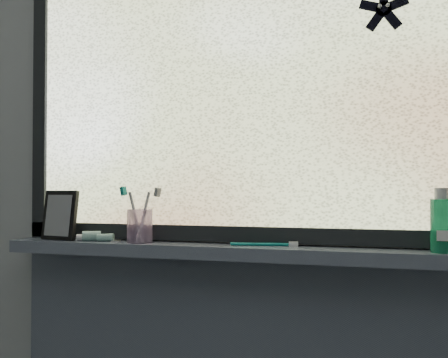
% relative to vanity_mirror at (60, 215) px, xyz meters
% --- Properties ---
extents(wall_back, '(3.00, 0.01, 2.50)m').
position_rel_vanity_mirror_xyz_m(wall_back, '(0.65, 0.09, 0.15)').
color(wall_back, '#9EA3A8').
rests_on(wall_back, ground).
extents(windowsill, '(1.62, 0.14, 0.04)m').
position_rel_vanity_mirror_xyz_m(windowsill, '(0.65, 0.01, -0.10)').
color(windowsill, '#51596C').
rests_on(windowsill, wall_back).
extents(window_pane, '(1.50, 0.01, 1.00)m').
position_rel_vanity_mirror_xyz_m(window_pane, '(0.65, 0.06, 0.43)').
color(window_pane, silver).
rests_on(window_pane, wall_back).
extents(frame_bottom, '(1.60, 0.03, 0.05)m').
position_rel_vanity_mirror_xyz_m(frame_bottom, '(0.65, 0.06, -0.05)').
color(frame_bottom, black).
rests_on(frame_bottom, windowsill).
extents(frame_left, '(0.05, 0.03, 1.10)m').
position_rel_vanity_mirror_xyz_m(frame_left, '(-0.12, 0.06, 0.43)').
color(frame_left, black).
rests_on(frame_left, wall_back).
extents(starfish_sticker, '(0.15, 0.02, 0.15)m').
position_rel_vanity_mirror_xyz_m(starfish_sticker, '(1.05, 0.05, 0.62)').
color(starfish_sticker, black).
rests_on(starfish_sticker, window_pane).
extents(vanity_mirror, '(0.14, 0.08, 0.17)m').
position_rel_vanity_mirror_xyz_m(vanity_mirror, '(0.00, 0.00, 0.00)').
color(vanity_mirror, black).
rests_on(vanity_mirror, windowsill).
extents(toothpaste_tube, '(0.19, 0.11, 0.03)m').
position_rel_vanity_mirror_xyz_m(toothpaste_tube, '(0.14, -0.00, -0.07)').
color(toothpaste_tube, silver).
rests_on(toothpaste_tube, windowsill).
extents(toothbrush_cup, '(0.10, 0.10, 0.11)m').
position_rel_vanity_mirror_xyz_m(toothbrush_cup, '(0.30, -0.00, -0.03)').
color(toothbrush_cup, '#C39ED1').
rests_on(toothbrush_cup, windowsill).
extents(toothbrush_lying, '(0.22, 0.06, 0.01)m').
position_rel_vanity_mirror_xyz_m(toothbrush_lying, '(0.69, 0.02, -0.08)').
color(toothbrush_lying, '#0E7E7A').
rests_on(toothbrush_lying, windowsill).
extents(mouthwash_bottle, '(0.08, 0.08, 0.15)m').
position_rel_vanity_mirror_xyz_m(mouthwash_bottle, '(1.20, -0.00, 0.00)').
color(mouthwash_bottle, '#1FA16A').
rests_on(mouthwash_bottle, windowsill).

